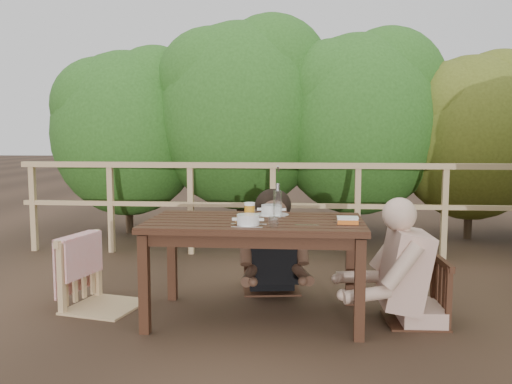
# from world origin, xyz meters

# --- Properties ---
(ground) EXTENTS (60.00, 60.00, 0.00)m
(ground) POSITION_xyz_m (0.00, 0.00, 0.00)
(ground) COLOR #432E1F
(ground) RESTS_ON ground
(table) EXTENTS (1.50, 0.85, 0.70)m
(table) POSITION_xyz_m (0.00, 0.00, 0.35)
(table) COLOR black
(table) RESTS_ON ground
(chair_left) EXTENTS (0.61, 0.61, 1.03)m
(chair_left) POSITION_xyz_m (-1.15, 0.12, 0.52)
(chair_left) COLOR tan
(chair_left) RESTS_ON ground
(chair_far) EXTENTS (0.53, 0.53, 0.93)m
(chair_far) POSITION_xyz_m (0.06, 0.72, 0.47)
(chair_far) COLOR black
(chair_far) RESTS_ON ground
(chair_right) EXTENTS (0.44, 0.44, 0.84)m
(chair_right) POSITION_xyz_m (1.12, 0.02, 0.42)
(chair_right) COLOR black
(chair_right) RESTS_ON ground
(woman) EXTENTS (0.62, 0.73, 1.32)m
(woman) POSITION_xyz_m (0.06, 0.74, 0.66)
(woman) COLOR black
(woman) RESTS_ON ground
(diner_right) EXTENTS (0.74, 0.61, 1.44)m
(diner_right) POSITION_xyz_m (1.15, 0.02, 0.72)
(diner_right) COLOR tan
(diner_right) RESTS_ON ground
(railing) EXTENTS (5.60, 0.10, 1.01)m
(railing) POSITION_xyz_m (0.00, 2.00, 0.51)
(railing) COLOR tan
(railing) RESTS_ON ground
(hedge_row) EXTENTS (6.60, 1.60, 3.80)m
(hedge_row) POSITION_xyz_m (0.40, 3.20, 1.90)
(hedge_row) COLOR #26511A
(hedge_row) RESTS_ON ground
(soup_near) EXTENTS (0.25, 0.25, 0.08)m
(soup_near) POSITION_xyz_m (-0.03, -0.22, 0.74)
(soup_near) COLOR silver
(soup_near) RESTS_ON table
(soup_far) EXTENTS (0.26, 0.26, 0.09)m
(soup_far) POSITION_xyz_m (0.10, 0.27, 0.74)
(soup_far) COLOR silver
(soup_far) RESTS_ON table
(bread_roll) EXTENTS (0.12, 0.10, 0.07)m
(bread_roll) POSITION_xyz_m (-0.06, -0.17, 0.73)
(bread_roll) COLOR #A8792F
(bread_roll) RESTS_ON table
(beer_glass) EXTENTS (0.07, 0.07, 0.14)m
(beer_glass) POSITION_xyz_m (-0.03, -0.07, 0.77)
(beer_glass) COLOR orange
(beer_glass) RESTS_ON table
(bottle) EXTENTS (0.06, 0.06, 0.26)m
(bottle) POSITION_xyz_m (0.15, 0.09, 0.83)
(bottle) COLOR silver
(bottle) RESTS_ON table
(tumbler) EXTENTS (0.07, 0.07, 0.08)m
(tumbler) POSITION_xyz_m (0.14, -0.27, 0.73)
(tumbler) COLOR silver
(tumbler) RESTS_ON table
(butter_tub) EXTENTS (0.14, 0.10, 0.06)m
(butter_tub) POSITION_xyz_m (0.63, -0.11, 0.73)
(butter_tub) COLOR white
(butter_tub) RESTS_ON table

